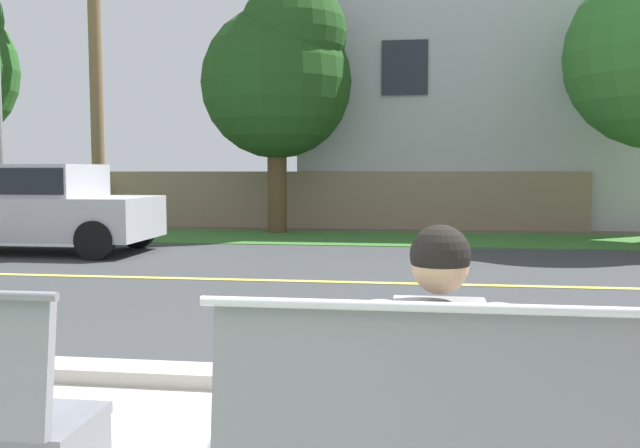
{
  "coord_description": "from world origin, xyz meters",
  "views": [
    {
      "loc": [
        1.0,
        -1.89,
        1.45
      ],
      "look_at": [
        0.26,
        3.55,
        1.0
      ],
      "focal_mm": 37.25,
      "sensor_mm": 36.0,
      "label": 1
    }
  ],
  "objects_px": {
    "seated_person_grey": "(437,371)",
    "shade_tree_left": "(281,72)",
    "streetlamp": "(0,36)",
    "bench_right": "(488,445)",
    "car_silver_near": "(30,204)"
  },
  "relations": [
    {
      "from": "seated_person_grey",
      "to": "shade_tree_left",
      "type": "height_order",
      "value": "shade_tree_left"
    },
    {
      "from": "seated_person_grey",
      "to": "streetlamp",
      "type": "relative_size",
      "value": 0.16
    },
    {
      "from": "bench_right",
      "to": "shade_tree_left",
      "type": "bearing_deg",
      "value": 104.32
    },
    {
      "from": "bench_right",
      "to": "shade_tree_left",
      "type": "relative_size",
      "value": 0.36
    },
    {
      "from": "bench_right",
      "to": "car_silver_near",
      "type": "distance_m",
      "value": 10.87
    },
    {
      "from": "streetlamp",
      "to": "shade_tree_left",
      "type": "height_order",
      "value": "streetlamp"
    },
    {
      "from": "car_silver_near",
      "to": "streetlamp",
      "type": "distance_m",
      "value": 5.05
    },
    {
      "from": "seated_person_grey",
      "to": "shade_tree_left",
      "type": "relative_size",
      "value": 0.22
    },
    {
      "from": "shade_tree_left",
      "to": "car_silver_near",
      "type": "bearing_deg",
      "value": -132.13
    },
    {
      "from": "seated_person_grey",
      "to": "streetlamp",
      "type": "distance_m",
      "value": 14.73
    },
    {
      "from": "streetlamp",
      "to": "bench_right",
      "type": "bearing_deg",
      "value": -50.92
    },
    {
      "from": "seated_person_grey",
      "to": "shade_tree_left",
      "type": "distance_m",
      "value": 13.02
    },
    {
      "from": "streetlamp",
      "to": "shade_tree_left",
      "type": "xyz_separation_m",
      "value": [
        5.96,
        1.22,
        -0.71
      ]
    },
    {
      "from": "bench_right",
      "to": "car_silver_near",
      "type": "relative_size",
      "value": 0.47
    },
    {
      "from": "seated_person_grey",
      "to": "streetlamp",
      "type": "xyz_separation_m",
      "value": [
        -8.97,
        11.09,
        3.68
      ]
    }
  ]
}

